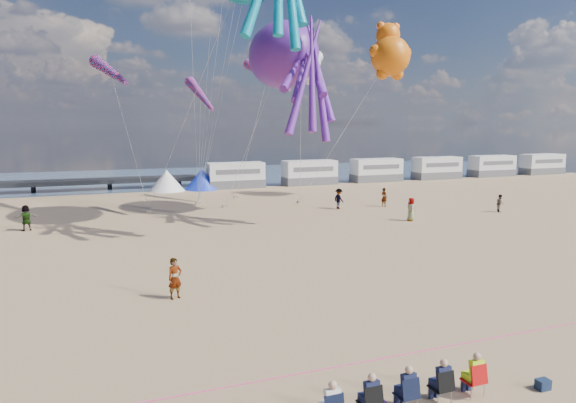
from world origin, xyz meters
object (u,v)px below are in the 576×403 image
object	(u,v)px
motorhome_4	(492,166)
sandbag_a	(149,211)
spectator_row	(406,387)
beachgoer_5	(384,197)
sandbag_b	(225,206)
windsock_mid	(268,76)
motorhome_5	(542,164)
beachgoer_4	(26,218)
sandbag_d	(236,197)
beachgoer_0	(411,209)
standing_person	(175,278)
motorhome_1	(310,173)
motorhome_3	(437,168)
motorhome_0	(236,175)
sandbag_c	(300,202)
beachgoer_1	(500,203)
windsock_right	(201,95)
motorhome_2	(376,170)
kite_teddy_orange	(390,56)
kite_panda	(301,61)
cooler_navy	(543,384)
beachgoer_2	(339,199)
kite_octopus_purple	(283,55)
sandbag_e	(198,203)
tent_blue	(202,179)
tent_white	(167,180)
windsock_left	(110,71)

from	to	relation	value
motorhome_4	sandbag_a	world-z (taller)	motorhome_4
spectator_row	beachgoer_5	bearing A→B (deg)	59.74
motorhome_4	sandbag_b	size ratio (longest dim) A/B	13.20
sandbag_b	windsock_mid	size ratio (longest dim) A/B	0.08
motorhome_5	beachgoer_4	distance (m)	70.25
sandbag_d	beachgoer_0	bearing A→B (deg)	-60.16
motorhome_5	standing_person	size ratio (longest dim) A/B	3.64
motorhome_1	motorhome_4	bearing A→B (deg)	0.00
motorhome_3	spectator_row	xyz separation A→B (m)	(-36.63, -47.83, -0.85)
windsock_mid	motorhome_4	bearing A→B (deg)	-5.91
motorhome_0	sandbag_d	world-z (taller)	motorhome_0
motorhome_3	sandbag_c	size ratio (longest dim) A/B	13.20
motorhome_1	beachgoer_1	world-z (taller)	motorhome_1
motorhome_0	sandbag_d	xyz separation A→B (m)	(-2.16, -8.25, -1.39)
windsock_right	motorhome_4	bearing A→B (deg)	8.93
standing_person	windsock_mid	size ratio (longest dim) A/B	0.28
motorhome_2	beachgoer_0	xyz separation A→B (m)	(-11.54, -25.01, -0.59)
spectator_row	windsock_mid	world-z (taller)	windsock_mid
beachgoer_5	sandbag_c	size ratio (longest dim) A/B	3.44
motorhome_4	sandbag_a	bearing A→B (deg)	-164.62
motorhome_0	sandbag_a	bearing A→B (deg)	-129.85
spectator_row	beachgoer_5	xyz separation A→B (m)	(17.31, 29.68, 0.21)
motorhome_5	kite_teddy_orange	distance (m)	39.66
beachgoer_1	beachgoer_4	distance (m)	37.67
standing_person	beachgoer_4	xyz separation A→B (m)	(-7.75, 18.21, 0.02)
kite_panda	beachgoer_4	bearing A→B (deg)	-168.60
beachgoer_5	motorhome_3	bearing A→B (deg)	-66.62
motorhome_2	cooler_navy	bearing A→B (deg)	-115.28
cooler_navy	beachgoer_5	size ratio (longest dim) A/B	0.22
beachgoer_2	sandbag_d	size ratio (longest dim) A/B	3.66
beachgoer_4	motorhome_0	bearing A→B (deg)	-155.07
kite_octopus_purple	beachgoer_5	bearing A→B (deg)	15.10
motorhome_2	sandbag_e	world-z (taller)	motorhome_2
beachgoer_0	kite_octopus_purple	world-z (taller)	kite_octopus_purple
motorhome_2	sandbag_d	distance (m)	22.75
beachgoer_1	sandbag_d	xyz separation A→B (m)	(-19.13, 16.00, -0.65)
motorhome_5	beachgoer_2	xyz separation A→B (m)	(-42.81, -17.93, -0.59)
beachgoer_1	beachgoer_4	xyz separation A→B (m)	(-37.24, 5.71, 0.17)
sandbag_e	tent_blue	bearing A→B (deg)	76.89
motorhome_2	tent_blue	xyz separation A→B (m)	(-23.00, 0.00, -0.30)
tent_white	windsock_left	bearing A→B (deg)	-114.80
sandbag_e	motorhome_3	bearing A→B (deg)	17.19
motorhome_0	beachgoer_2	bearing A→B (deg)	-75.33
motorhome_5	sandbag_e	size ratio (longest dim) A/B	13.20
windsock_mid	windsock_right	bearing A→B (deg)	-169.33
kite_octopus_purple	tent_white	bearing A→B (deg)	130.20
tent_white	spectator_row	size ratio (longest dim) A/B	0.66
motorhome_2	standing_person	size ratio (longest dim) A/B	3.64
sandbag_b	kite_teddy_orange	bearing A→B (deg)	0.84
sandbag_a	sandbag_d	bearing A→B (deg)	30.13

